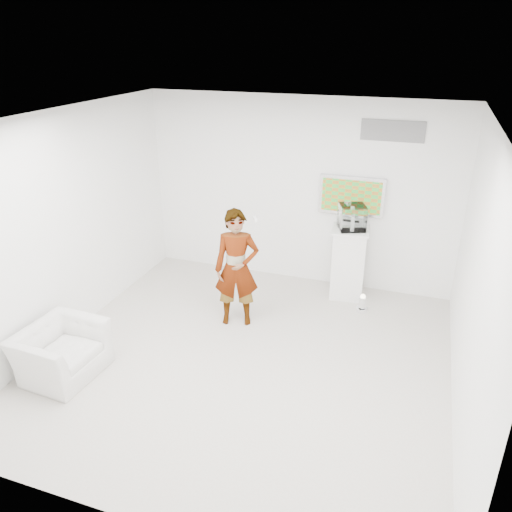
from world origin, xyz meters
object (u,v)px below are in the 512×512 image
person (237,268)px  armchair (61,352)px  tv (352,196)px  pedestal (348,263)px  floor_uplight (362,303)px

person → armchair: 2.47m
tv → pedestal: bearing=-76.3°
armchair → person: bearing=-37.3°
tv → floor_uplight: tv is taller
armchair → floor_uplight: size_ratio=3.54×
floor_uplight → tv: bearing=117.6°
person → armchair: person is taller
person → pedestal: 1.90m
person → armchair: size_ratio=1.78×
tv → armchair: (-2.85, -3.44, -1.24)m
pedestal → tv: bearing=103.7°
person → pedestal: person is taller
armchair → pedestal: size_ratio=0.85×
tv → floor_uplight: 1.65m
tv → armchair: size_ratio=1.05×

